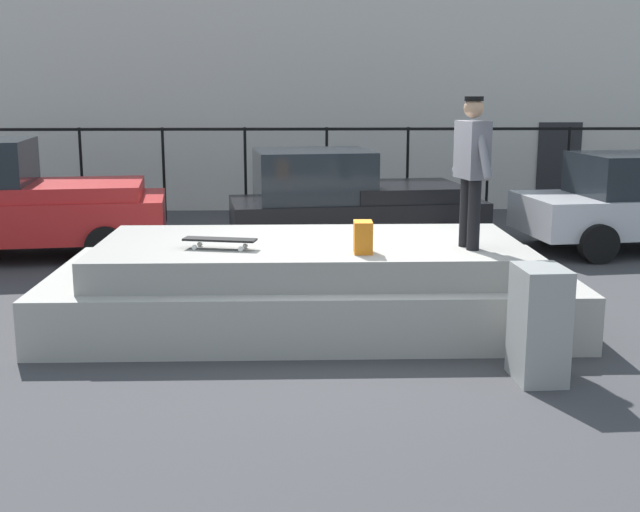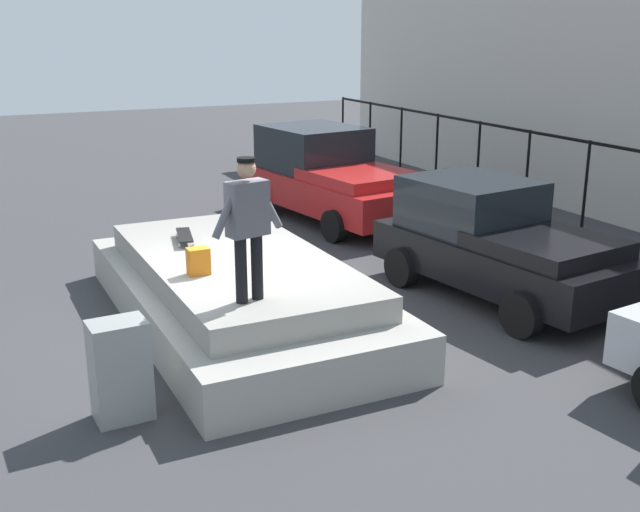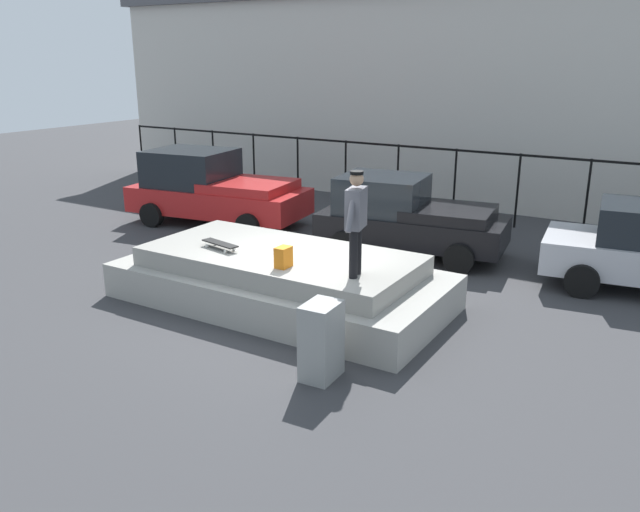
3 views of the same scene
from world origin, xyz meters
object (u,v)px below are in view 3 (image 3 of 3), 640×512
object	(u,v)px
skateboard	(220,244)
backpack	(283,257)
car_red_pickup_near	(212,188)
skateboarder	(356,216)
utility_box	(321,341)
car_black_pickup_mid	(406,217)

from	to	relation	value
skateboard	backpack	distance (m)	1.62
skateboard	car_red_pickup_near	distance (m)	5.88
skateboarder	skateboard	world-z (taller)	skateboarder
skateboard	utility_box	world-z (taller)	utility_box
skateboarder	car_red_pickup_near	world-z (taller)	skateboarder
backpack	car_black_pickup_mid	distance (m)	4.72
backpack	utility_box	world-z (taller)	backpack
skateboard	car_red_pickup_near	bearing A→B (deg)	131.81
skateboard	utility_box	bearing A→B (deg)	-27.67
skateboarder	backpack	xyz separation A→B (m)	(-1.23, -0.24, -0.81)
car_black_pickup_mid	car_red_pickup_near	bearing A→B (deg)	-179.44
skateboard	backpack	world-z (taller)	backpack
car_red_pickup_near	skateboarder	bearing A→B (deg)	-33.25
skateboard	utility_box	xyz separation A→B (m)	(3.17, -1.66, -0.52)
skateboarder	car_red_pickup_near	bearing A→B (deg)	146.75
skateboard	backpack	size ratio (longest dim) A/B	2.41
skateboarder	skateboard	distance (m)	2.96
backpack	utility_box	bearing A→B (deg)	49.47
car_black_pickup_mid	skateboard	bearing A→B (deg)	-111.29
backpack	utility_box	size ratio (longest dim) A/B	0.32
skateboarder	car_black_pickup_mid	distance (m)	4.73
skateboarder	skateboard	size ratio (longest dim) A/B	1.98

